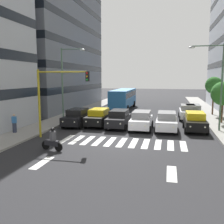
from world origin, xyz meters
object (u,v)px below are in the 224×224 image
street_lamp_right (66,78)px  street_tree_1 (223,94)px  car_4 (99,117)px  car_2 (141,120)px  bus_behind_traffic (123,97)px  motorcycle_with_rider (52,141)px  car_1 (167,121)px  traffic_light_gantry (53,92)px  car_row2_0 (188,112)px  car_3 (119,119)px  street_lamp_left (216,78)px  pedestrian_waiting (14,123)px  car_row2_1 (193,112)px  car_0 (195,121)px  street_tree_2 (214,85)px  car_5 (77,117)px

street_lamp_right → street_tree_1: bearing=-170.6°
street_lamp_right → street_tree_1: street_lamp_right is taller
car_4 → car_2: bearing=169.4°
car_4 → street_tree_1: (-12.36, -3.85, 2.31)m
bus_behind_traffic → motorcycle_with_rider: 23.15m
car_1 → traffic_light_gantry: 10.46m
car_row2_0 → motorcycle_with_rider: bearing=56.9°
car_3 → street_lamp_left: bearing=-179.8°
car_2 → street_tree_1: (-7.93, -4.68, 2.31)m
bus_behind_traffic → pedestrian_waiting: bearing=72.7°
car_2 → car_row2_1: (-5.23, -7.13, 0.00)m
car_1 → traffic_light_gantry: size_ratio=0.81×
car_0 → street_tree_2: (-3.11, -10.15, 2.97)m
bus_behind_traffic → street_lamp_right: size_ratio=1.34×
bus_behind_traffic → street_tree_1: street_tree_1 is taller
car_5 → traffic_light_gantry: (0.02, 5.17, 2.82)m
street_lamp_left → street_tree_1: bearing=-108.9°
car_1 → street_tree_1: street_tree_1 is taller
car_2 → car_row2_0: size_ratio=1.00×
motorcycle_with_rider → street_tree_2: bearing=-124.8°
car_1 → car_row2_1: 7.76m
car_5 → street_tree_1: size_ratio=1.03×
car_0 → car_3: (7.10, 0.08, 0.00)m
car_3 → car_row2_0: bearing=-137.1°
car_5 → street_lamp_left: bearing=-179.4°
car_4 → street_lamp_left: (-10.90, 0.39, 3.89)m
bus_behind_traffic → car_row2_1: bearing=141.0°
car_5 → motorcycle_with_rider: 8.59m
car_row2_1 → car_4: bearing=33.1°
motorcycle_with_rider → street_tree_1: 18.47m
car_0 → car_2: size_ratio=1.00×
bus_behind_traffic → motorcycle_with_rider: (0.66, 23.10, -1.21)m
car_1 → car_5: same height
car_1 → motorcycle_with_rider: (7.40, 8.10, -0.24)m
car_row2_0 → car_row2_1: same height
pedestrian_waiting → street_tree_1: bearing=-153.6°
car_0 → car_4: (9.29, -0.35, 0.00)m
car_4 → pedestrian_waiting: size_ratio=2.72×
car_4 → car_1: bearing=172.5°
street_tree_2 → street_lamp_left: bearing=81.7°
bus_behind_traffic → street_tree_1: bearing=140.3°
street_tree_1 → car_row2_1: bearing=-42.1°
street_lamp_right → car_4: bearing=163.8°
car_3 → street_tree_2: size_ratio=0.92×
car_4 → car_row2_0: 10.87m
street_tree_1 → car_2: bearing=30.6°
car_3 → car_row2_1: 10.05m
car_1 → car_4: 6.80m
car_1 → car_2: (2.31, -0.06, 0.00)m
car_2 → car_row2_1: 8.84m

